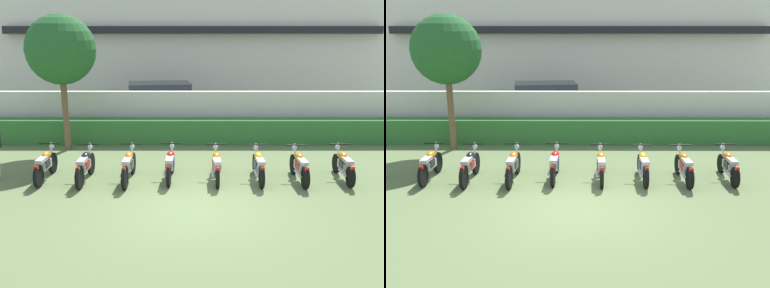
{
  "view_description": "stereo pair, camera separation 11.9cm",
  "coord_description": "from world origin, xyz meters",
  "views": [
    {
      "loc": [
        -0.04,
        -9.51,
        4.12
      ],
      "look_at": [
        0.0,
        2.29,
        0.98
      ],
      "focal_mm": 39.85,
      "sensor_mm": 36.0,
      "label": 1
    },
    {
      "loc": [
        0.08,
        -9.51,
        4.12
      ],
      "look_at": [
        0.0,
        2.29,
        0.98
      ],
      "focal_mm": 39.85,
      "sensor_mm": 36.0,
      "label": 2
    }
  ],
  "objects": [
    {
      "name": "ground",
      "position": [
        0.0,
        0.0,
        0.0
      ],
      "size": [
        60.0,
        60.0,
        0.0
      ],
      "primitive_type": "plane",
      "color": "#607547"
    },
    {
      "name": "building",
      "position": [
        0.0,
        15.19,
        3.94
      ],
      "size": [
        21.91,
        6.5,
        7.88
      ],
      "color": "silver",
      "rests_on": "ground"
    },
    {
      "name": "compound_wall",
      "position": [
        0.0,
        6.82,
        0.94
      ],
      "size": [
        20.82,
        0.3,
        1.88
      ],
      "primitive_type": "cube",
      "color": "silver",
      "rests_on": "ground"
    },
    {
      "name": "hedge_row",
      "position": [
        0.0,
        6.12,
        0.46
      ],
      "size": [
        16.65,
        0.7,
        0.93
      ],
      "primitive_type": "cube",
      "color": "#337033",
      "rests_on": "ground"
    },
    {
      "name": "parked_car",
      "position": [
        -1.35,
        9.51,
        0.94
      ],
      "size": [
        4.7,
        2.54,
        1.89
      ],
      "rotation": [
        0.0,
        0.0,
        0.13
      ],
      "color": "#9EA3A8",
      "rests_on": "ground"
    },
    {
      "name": "tree_near_inspector",
      "position": [
        -4.5,
        5.26,
        3.49
      ],
      "size": [
        2.38,
        2.38,
        4.7
      ],
      "color": "brown",
      "rests_on": "ground"
    },
    {
      "name": "motorcycle_in_row_0",
      "position": [
        -4.21,
        2.01,
        0.45
      ],
      "size": [
        0.6,
        1.85,
        0.97
      ],
      "rotation": [
        0.0,
        0.0,
        1.57
      ],
      "color": "black",
      "rests_on": "ground"
    },
    {
      "name": "motorcycle_in_row_1",
      "position": [
        -3.05,
        1.89,
        0.46
      ],
      "size": [
        0.6,
        1.91,
        0.98
      ],
      "rotation": [
        0.0,
        0.0,
        1.56
      ],
      "color": "black",
      "rests_on": "ground"
    },
    {
      "name": "motorcycle_in_row_2",
      "position": [
        -1.83,
        1.9,
        0.46
      ],
      "size": [
        0.6,
        1.96,
        0.97
      ],
      "rotation": [
        0.0,
        0.0,
        1.55
      ],
      "color": "black",
      "rests_on": "ground"
    },
    {
      "name": "motorcycle_in_row_3",
      "position": [
        -0.66,
        2.06,
        0.45
      ],
      "size": [
        0.6,
        1.82,
        0.96
      ],
      "rotation": [
        0.0,
        0.0,
        1.54
      ],
      "color": "black",
      "rests_on": "ground"
    },
    {
      "name": "motorcycle_in_row_4",
      "position": [
        0.65,
        1.99,
        0.44
      ],
      "size": [
        0.6,
        1.86,
        0.94
      ],
      "rotation": [
        0.0,
        0.0,
        1.56
      ],
      "color": "black",
      "rests_on": "ground"
    },
    {
      "name": "motorcycle_in_row_5",
      "position": [
        1.84,
        1.94,
        0.45
      ],
      "size": [
        0.6,
        1.8,
        0.96
      ],
      "rotation": [
        0.0,
        0.0,
        1.57
      ],
      "color": "black",
      "rests_on": "ground"
    },
    {
      "name": "motorcycle_in_row_6",
      "position": [
        2.98,
        1.89,
        0.45
      ],
      "size": [
        0.6,
        1.83,
        0.96
      ],
      "rotation": [
        0.0,
        0.0,
        1.6
      ],
      "color": "black",
      "rests_on": "ground"
    },
    {
      "name": "motorcycle_in_row_7",
      "position": [
        4.27,
        2.02,
        0.44
      ],
      "size": [
        0.6,
        1.83,
        0.94
      ],
      "rotation": [
        0.0,
        0.0,
        1.55
      ],
      "color": "black",
      "rests_on": "ground"
    }
  ]
}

